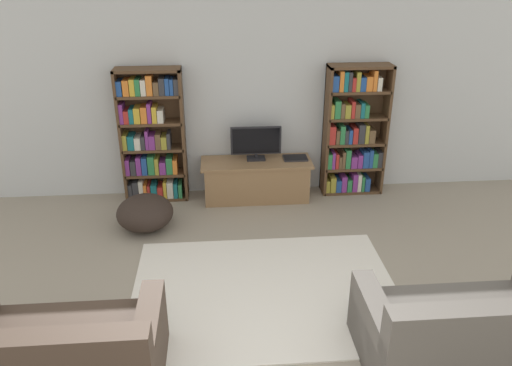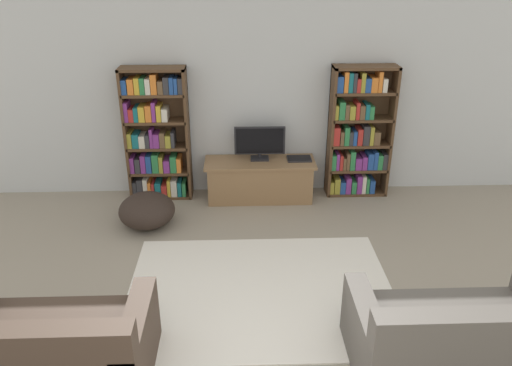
{
  "view_description": "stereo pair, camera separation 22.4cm",
  "coord_description": "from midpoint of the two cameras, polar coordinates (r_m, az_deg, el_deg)",
  "views": [
    {
      "loc": [
        -0.37,
        -2.14,
        3.02
      ],
      "look_at": [
        0.04,
        2.87,
        0.7
      ],
      "focal_mm": 35.0,
      "sensor_mm": 36.0,
      "label": 1
    },
    {
      "loc": [
        -0.15,
        -2.15,
        3.02
      ],
      "look_at": [
        0.04,
        2.87,
        0.7
      ],
      "focal_mm": 35.0,
      "sensor_mm": 36.0,
      "label": 2
    }
  ],
  "objects": [
    {
      "name": "bookshelf_right",
      "position": [
        6.77,
        12.48,
        5.5
      ],
      "size": [
        0.82,
        0.3,
        1.75
      ],
      "color": "#513823",
      "rests_on": "ground_plane"
    },
    {
      "name": "tv_stand",
      "position": [
        6.66,
        1.4,
        0.38
      ],
      "size": [
        1.45,
        0.52,
        0.54
      ],
      "color": "#8E6B47",
      "rests_on": "ground_plane"
    },
    {
      "name": "area_rug",
      "position": [
        5.0,
        1.84,
        -12.29
      ],
      "size": [
        2.59,
        1.94,
        0.02
      ],
      "color": "white",
      "rests_on": "ground_plane"
    },
    {
      "name": "beanbag_ottoman",
      "position": [
        6.13,
        -11.34,
        -3.11
      ],
      "size": [
        0.67,
        0.67,
        0.41
      ],
      "primitive_type": "ellipsoid",
      "color": "#2D231E",
      "rests_on": "ground_plane"
    },
    {
      "name": "couch_right_sofa",
      "position": [
        4.38,
        23.6,
        -16.49
      ],
      "size": [
        1.62,
        0.95,
        0.85
      ],
      "color": "#56514C",
      "rests_on": "ground_plane"
    },
    {
      "name": "wall_back",
      "position": [
        6.61,
        0.21,
        9.68
      ],
      "size": [
        8.8,
        0.06,
        2.6
      ],
      "color": "silver",
      "rests_on": "ground_plane"
    },
    {
      "name": "television",
      "position": [
        6.53,
        1.41,
        4.64
      ],
      "size": [
        0.66,
        0.16,
        0.45
      ],
      "color": "black",
      "rests_on": "tv_stand"
    },
    {
      "name": "bookshelf_left",
      "position": [
        6.63,
        -10.41,
        5.28
      ],
      "size": [
        0.82,
        0.3,
        1.75
      ],
      "color": "#513823",
      "rests_on": "ground_plane"
    },
    {
      "name": "couch_left_sectional",
      "position": [
        4.22,
        -21.23,
        -17.88
      ],
      "size": [
        1.52,
        0.96,
        0.83
      ],
      "color": "#423328",
      "rests_on": "ground_plane"
    },
    {
      "name": "laptop",
      "position": [
        6.64,
        5.91,
        2.78
      ],
      "size": [
        0.32,
        0.22,
        0.03
      ],
      "color": "#28282D",
      "rests_on": "tv_stand"
    }
  ]
}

